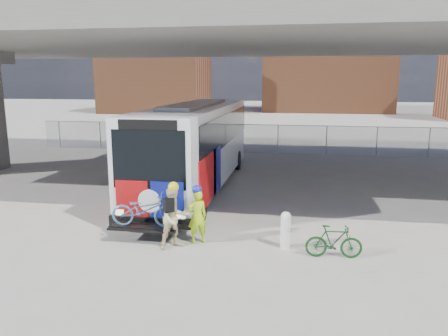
% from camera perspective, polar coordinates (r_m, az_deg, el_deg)
% --- Properties ---
extents(ground, '(160.00, 160.00, 0.00)m').
position_cam_1_polar(ground, '(16.41, 1.32, -4.93)').
color(ground, '#9E9991').
rests_on(ground, ground).
extents(bus, '(2.67, 12.94, 3.69)m').
position_cam_1_polar(bus, '(18.67, -3.63, 3.68)').
color(bus, silver).
rests_on(bus, ground).
extents(overpass, '(40.00, 16.00, 7.95)m').
position_cam_1_polar(overpass, '(19.79, 3.21, 17.01)').
color(overpass, '#605E59').
rests_on(overpass, ground).
extents(chainlink_fence, '(30.00, 0.06, 30.00)m').
position_cam_1_polar(chainlink_fence, '(27.85, 5.02, 4.84)').
color(chainlink_fence, gray).
rests_on(chainlink_fence, ground).
extents(brick_buildings, '(54.00, 22.00, 12.00)m').
position_cam_1_polar(brick_buildings, '(63.81, 9.07, 12.08)').
color(brick_buildings, brown).
rests_on(brick_buildings, ground).
extents(smokestack, '(2.20, 2.20, 25.00)m').
position_cam_1_polar(smokestack, '(71.96, 20.05, 17.12)').
color(smokestack, brown).
rests_on(smokestack, ground).
extents(bollard, '(0.28, 0.28, 1.06)m').
position_cam_1_polar(bollard, '(12.37, 8.04, -7.84)').
color(bollard, white).
rests_on(bollard, ground).
extents(cyclist_hivis, '(0.68, 0.61, 1.72)m').
position_cam_1_polar(cyclist_hivis, '(12.60, -3.52, -6.15)').
color(cyclist_hivis, '#CBFF1A').
rests_on(cyclist_hivis, ground).
extents(cyclist_tan, '(1.07, 1.05, 1.90)m').
position_cam_1_polar(cyclist_tan, '(12.24, -6.55, -6.38)').
color(cyclist_tan, '#D6C689').
rests_on(cyclist_tan, ground).
extents(bike_parked, '(1.52, 0.53, 0.90)m').
position_cam_1_polar(bike_parked, '(12.01, 14.16, -9.30)').
color(bike_parked, '#133B16').
rests_on(bike_parked, ground).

